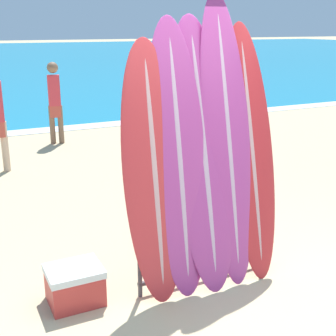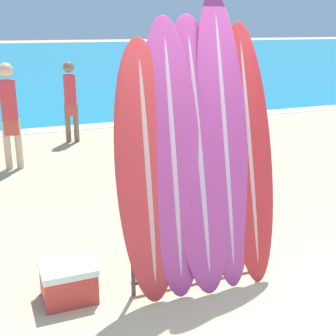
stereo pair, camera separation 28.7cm
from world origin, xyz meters
name	(u,v)px [view 2 (the right image)]	position (x,y,z in m)	size (l,w,h in m)	color
ground_plane	(252,309)	(0.00, 0.00, 0.00)	(160.00, 160.00, 0.00)	#CCB789
surfboard_rack	(201,236)	(-0.21, 0.59, 0.47)	(1.37, 0.04, 0.88)	#47474C
surfboard_slot_0	(147,174)	(-0.73, 0.60, 1.13)	(0.56, 0.47, 2.26)	red
surfboard_slot_1	(173,161)	(-0.49, 0.62, 1.22)	(0.55, 0.53, 2.43)	#B23D8E
surfboard_slot_2	(198,156)	(-0.23, 0.64, 1.23)	(0.60, 0.69, 2.45)	#B23D8E
surfboard_slot_3	(224,143)	(0.03, 0.65, 1.32)	(0.51, 0.66, 2.64)	#B23D8E
surfboard_slot_4	(249,154)	(0.29, 0.64, 1.19)	(0.50, 0.65, 2.39)	red
person_near_water	(70,99)	(-0.22, 6.64, 0.90)	(0.28, 0.22, 1.65)	#846047
person_mid_beach	(241,122)	(1.94, 3.51, 0.84)	(0.24, 0.26, 1.53)	#A87A5B
person_far_left	(10,112)	(-1.52, 5.09, 0.97)	(0.30, 0.24, 1.77)	beige
cooler_box	(68,282)	(-1.42, 0.76, 0.17)	(0.47, 0.40, 0.33)	red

